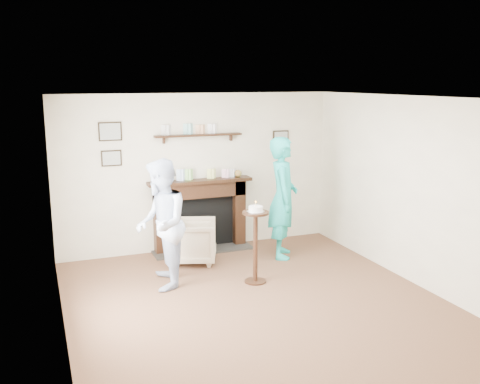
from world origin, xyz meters
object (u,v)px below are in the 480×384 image
man (163,286)px  woman (282,256)px  armchair (193,262)px  pedestal_table (256,233)px

man → woman: bearing=117.6°
woman → man: bearing=129.5°
armchair → woman: woman is taller
woman → pedestal_table: 1.38m
pedestal_table → armchair: bearing=116.7°
pedestal_table → man: bearing=166.1°
man → pedestal_table: (1.21, -0.30, 0.70)m
armchair → pedestal_table: bearing=-133.7°
man → armchair: bearing=153.1°
woman → pedestal_table: (-0.82, -0.87, 0.70)m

